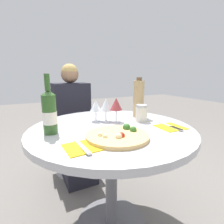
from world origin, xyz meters
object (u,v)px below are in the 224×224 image
(chair_behind_diner, at_px, (71,131))
(tall_carafe, at_px, (139,99))
(seated_diner, at_px, (74,129))
(pizza_large, at_px, (118,135))
(dining_table, at_px, (111,147))
(wine_bottle, at_px, (49,112))

(chair_behind_diner, bearing_deg, tall_carafe, 115.23)
(chair_behind_diner, xyz_separation_m, seated_diner, (-0.00, -0.15, 0.08))
(pizza_large, bearing_deg, tall_carafe, 42.76)
(pizza_large, height_order, tall_carafe, tall_carafe)
(seated_diner, bearing_deg, dining_table, 93.75)
(dining_table, bearing_deg, seated_diner, 93.75)
(pizza_large, bearing_deg, dining_table, 73.48)
(pizza_large, bearing_deg, seated_diner, 89.59)
(chair_behind_diner, bearing_deg, dining_table, 93.10)
(seated_diner, height_order, pizza_large, seated_diner)
(seated_diner, distance_m, wine_bottle, 0.83)
(seated_diner, bearing_deg, chair_behind_diner, -90.00)
(wine_bottle, bearing_deg, dining_table, -6.56)
(dining_table, distance_m, wine_bottle, 0.43)
(chair_behind_diner, distance_m, seated_diner, 0.17)
(dining_table, xyz_separation_m, tall_carafe, (0.30, 0.15, 0.27))
(dining_table, bearing_deg, tall_carafe, 25.73)
(dining_table, relative_size, tall_carafe, 3.36)
(wine_bottle, bearing_deg, chair_behind_diner, 70.27)
(tall_carafe, bearing_deg, pizza_large, -137.24)
(seated_diner, distance_m, tall_carafe, 0.77)
(chair_behind_diner, xyz_separation_m, tall_carafe, (0.35, -0.74, 0.43))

